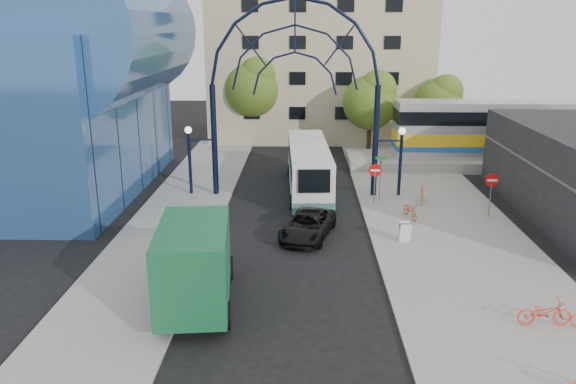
{
  "coord_description": "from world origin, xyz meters",
  "views": [
    {
      "loc": [
        0.53,
        -20.17,
        10.51
      ],
      "look_at": [
        -0.19,
        6.0,
        2.65
      ],
      "focal_mm": 35.0,
      "sensor_mm": 36.0,
      "label": 1
    }
  ],
  "objects_px": {
    "do_not_enter_sign": "(492,184)",
    "tree_north_c": "(440,100)",
    "city_bus": "(309,167)",
    "bike_near_a": "(410,210)",
    "stop_sign": "(375,174)",
    "street_name_sign": "(381,169)",
    "tree_north_b": "(254,86)",
    "tree_north_a": "(372,99)",
    "green_truck": "(196,261)",
    "black_suv": "(308,225)",
    "bike_near_b": "(422,194)",
    "sandwich_board": "(405,230)",
    "bike_far_a": "(544,312)",
    "gateway_arch": "(295,58)",
    "train_car": "(563,130)"
  },
  "relations": [
    {
      "from": "tree_north_c",
      "to": "tree_north_a",
      "type": "bearing_deg",
      "value": -161.56
    },
    {
      "from": "stop_sign",
      "to": "tree_north_a",
      "type": "height_order",
      "value": "tree_north_a"
    },
    {
      "from": "train_car",
      "to": "tree_north_c",
      "type": "bearing_deg",
      "value": 143.04
    },
    {
      "from": "tree_north_b",
      "to": "tree_north_c",
      "type": "height_order",
      "value": "tree_north_b"
    },
    {
      "from": "do_not_enter_sign",
      "to": "tree_north_a",
      "type": "distance_m",
      "value": 16.86
    },
    {
      "from": "train_car",
      "to": "tree_north_b",
      "type": "xyz_separation_m",
      "value": [
        -23.88,
        7.93,
        2.37
      ]
    },
    {
      "from": "tree_north_c",
      "to": "bike_near_b",
      "type": "height_order",
      "value": "tree_north_c"
    },
    {
      "from": "stop_sign",
      "to": "street_name_sign",
      "type": "height_order",
      "value": "street_name_sign"
    },
    {
      "from": "train_car",
      "to": "stop_sign",
      "type": "bearing_deg",
      "value": -146.66
    },
    {
      "from": "city_bus",
      "to": "black_suv",
      "type": "distance_m",
      "value": 8.48
    },
    {
      "from": "tree_north_c",
      "to": "bike_near_b",
      "type": "relative_size",
      "value": 3.85
    },
    {
      "from": "bike_near_b",
      "to": "gateway_arch",
      "type": "bearing_deg",
      "value": -179.82
    },
    {
      "from": "do_not_enter_sign",
      "to": "street_name_sign",
      "type": "height_order",
      "value": "street_name_sign"
    },
    {
      "from": "stop_sign",
      "to": "city_bus",
      "type": "bearing_deg",
      "value": 140.37
    },
    {
      "from": "tree_north_a",
      "to": "bike_near_a",
      "type": "distance_m",
      "value": 16.83
    },
    {
      "from": "train_car",
      "to": "tree_north_b",
      "type": "distance_m",
      "value": 25.27
    },
    {
      "from": "tree_north_c",
      "to": "black_suv",
      "type": "bearing_deg",
      "value": -118.19
    },
    {
      "from": "tree_north_a",
      "to": "bike_far_a",
      "type": "xyz_separation_m",
      "value": [
        3.08,
        -27.91,
        -3.98
      ]
    },
    {
      "from": "sandwich_board",
      "to": "street_name_sign",
      "type": "bearing_deg",
      "value": 93.46
    },
    {
      "from": "city_bus",
      "to": "tree_north_a",
      "type": "bearing_deg",
      "value": 61.39
    },
    {
      "from": "sandwich_board",
      "to": "city_bus",
      "type": "relative_size",
      "value": 0.09
    },
    {
      "from": "sandwich_board",
      "to": "bike_far_a",
      "type": "distance_m",
      "value": 8.74
    },
    {
      "from": "street_name_sign",
      "to": "black_suv",
      "type": "relative_size",
      "value": 0.6
    },
    {
      "from": "gateway_arch",
      "to": "tree_north_c",
      "type": "bearing_deg",
      "value": 48.96
    },
    {
      "from": "train_car",
      "to": "black_suv",
      "type": "xyz_separation_m",
      "value": [
        -19.2,
        -15.21,
        -2.25
      ]
    },
    {
      "from": "tree_north_b",
      "to": "do_not_enter_sign",
      "type": "bearing_deg",
      "value": -53.26
    },
    {
      "from": "sandwich_board",
      "to": "green_truck",
      "type": "height_order",
      "value": "green_truck"
    },
    {
      "from": "black_suv",
      "to": "bike_near_b",
      "type": "xyz_separation_m",
      "value": [
        6.95,
        5.66,
        -0.02
      ]
    },
    {
      "from": "city_bus",
      "to": "bike_near_b",
      "type": "height_order",
      "value": "city_bus"
    },
    {
      "from": "train_car",
      "to": "city_bus",
      "type": "xyz_separation_m",
      "value": [
        -19.1,
        -6.77,
        -1.32
      ]
    },
    {
      "from": "train_car",
      "to": "tree_north_c",
      "type": "xyz_separation_m",
      "value": [
        -7.88,
        5.93,
        1.37
      ]
    },
    {
      "from": "city_bus",
      "to": "bike_far_a",
      "type": "bearing_deg",
      "value": -66.86
    },
    {
      "from": "train_car",
      "to": "bike_near_a",
      "type": "distance_m",
      "value": 18.46
    },
    {
      "from": "street_name_sign",
      "to": "green_truck",
      "type": "height_order",
      "value": "green_truck"
    },
    {
      "from": "stop_sign",
      "to": "gateway_arch",
      "type": "bearing_deg",
      "value": 157.37
    },
    {
      "from": "stop_sign",
      "to": "bike_near_a",
      "type": "bearing_deg",
      "value": -54.23
    },
    {
      "from": "black_suv",
      "to": "bike_near_b",
      "type": "bearing_deg",
      "value": 54.49
    },
    {
      "from": "street_name_sign",
      "to": "black_suv",
      "type": "xyz_separation_m",
      "value": [
        -4.4,
        -5.81,
        -1.48
      ]
    },
    {
      "from": "city_bus",
      "to": "green_truck",
      "type": "xyz_separation_m",
      "value": [
        -4.48,
        -15.5,
        0.14
      ]
    },
    {
      "from": "gateway_arch",
      "to": "bike_near_b",
      "type": "xyz_separation_m",
      "value": [
        7.74,
        -1.55,
        -7.93
      ]
    },
    {
      "from": "tree_north_b",
      "to": "train_car",
      "type": "bearing_deg",
      "value": -18.36
    },
    {
      "from": "do_not_enter_sign",
      "to": "street_name_sign",
      "type": "bearing_deg",
      "value": 155.84
    },
    {
      "from": "do_not_enter_sign",
      "to": "tree_north_c",
      "type": "height_order",
      "value": "tree_north_c"
    },
    {
      "from": "tree_north_b",
      "to": "tree_north_c",
      "type": "distance_m",
      "value": 16.15
    },
    {
      "from": "tree_north_c",
      "to": "tree_north_b",
      "type": "bearing_deg",
      "value": 172.88
    },
    {
      "from": "do_not_enter_sign",
      "to": "sandwich_board",
      "type": "xyz_separation_m",
      "value": [
        -5.4,
        -4.02,
        -1.23
      ]
    },
    {
      "from": "street_name_sign",
      "to": "city_bus",
      "type": "bearing_deg",
      "value": 148.57
    },
    {
      "from": "gateway_arch",
      "to": "tree_north_a",
      "type": "xyz_separation_m",
      "value": [
        6.12,
        11.93,
        -3.95
      ]
    },
    {
      "from": "city_bus",
      "to": "bike_near_a",
      "type": "height_order",
      "value": "city_bus"
    },
    {
      "from": "tree_north_b",
      "to": "tree_north_c",
      "type": "relative_size",
      "value": 1.23
    }
  ]
}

